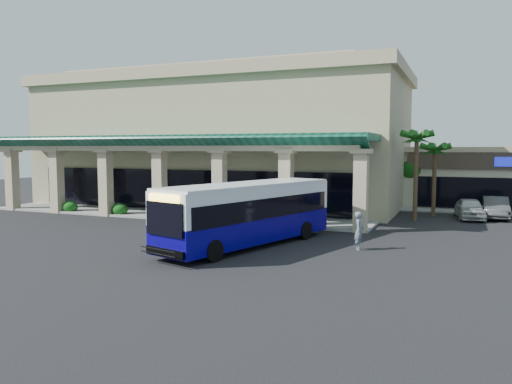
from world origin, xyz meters
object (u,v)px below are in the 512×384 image
at_px(pedestrian, 359,231).
at_px(car_white, 495,208).
at_px(car_silver, 470,209).
at_px(transit_bus, 249,215).

relative_size(pedestrian, car_white, 0.40).
relative_size(pedestrian, car_silver, 0.43).
height_order(transit_bus, pedestrian, transit_bus).
bearing_deg(pedestrian, transit_bus, 100.11).
distance_m(pedestrian, car_white, 15.74).
height_order(car_silver, car_white, car_white).
xyz_separation_m(pedestrian, car_silver, (4.96, 13.20, -0.19)).
xyz_separation_m(car_silver, car_white, (1.63, 1.10, 0.02)).
distance_m(transit_bus, car_silver, 17.58).
distance_m(car_silver, car_white, 1.96).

